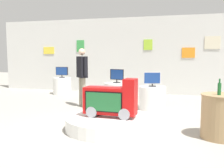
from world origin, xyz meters
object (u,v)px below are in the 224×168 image
Objects in this scene: shopper_browsing_near_truck at (82,73)px; main_display_pedestal at (110,123)px; side_table_round at (222,116)px; bottle_on_side_table at (219,88)px; display_pedestal_left_rear at (152,98)px; tv_on_left_rear at (152,79)px; display_pedestal_far_right at (62,86)px; tv_on_right_rear at (117,76)px; tv_on_far_right at (62,72)px; novelty_firetruck_tv at (111,101)px; display_pedestal_right_rear at (117,93)px.

main_display_pedestal is at bearing -54.47° from shopper_browsing_near_truck.
bottle_on_side_table is (-0.07, -0.10, 0.51)m from side_table_round.
side_table_round reaches higher than display_pedestal_left_rear.
tv_on_left_rear is 0.67× the size of display_pedestal_far_right.
main_display_pedestal is 3.08m from tv_on_right_rear.
tv_on_left_rear reaches higher than display_pedestal_left_rear.
display_pedestal_far_right is 6.81m from bottle_on_side_table.
display_pedestal_far_right is at bearing 87.57° from tv_on_far_right.
novelty_firetruck_tv is 3.01m from display_pedestal_right_rear.
novelty_firetruck_tv is at bearing -77.02° from display_pedestal_right_rear.
main_display_pedestal is at bearing -77.38° from display_pedestal_right_rear.
tv_on_left_rear is (0.53, 2.28, 0.27)m from novelty_firetruck_tv.
display_pedestal_right_rear is 1.59× the size of tv_on_far_right.
tv_on_left_rear is 1.60× the size of bottle_on_side_table.
novelty_firetruck_tv is 3.01m from tv_on_right_rear.
main_display_pedestal is 2.40× the size of display_pedestal_left_rear.
tv_on_right_rear reaches higher than display_pedestal_left_rear.
tv_on_left_rear is at bearing 122.41° from bottle_on_side_table.
tv_on_far_right is (-3.78, 1.94, 0.02)m from tv_on_left_rear.
display_pedestal_right_rear is 2.88m from display_pedestal_far_right.
tv_on_right_rear is (-0.65, 2.91, 0.75)m from main_display_pedestal.
display_pedestal_far_right is at bearing 127.56° from novelty_firetruck_tv.
display_pedestal_left_rear is 1.36m from display_pedestal_right_rear.
tv_on_left_rear is 1.47m from display_pedestal_right_rear.
bottle_on_side_table reaches higher than main_display_pedestal.
side_table_round is at bearing -38.10° from tv_on_far_right.
main_display_pedestal is 3.90× the size of tv_on_left_rear.
main_display_pedestal is at bearing -103.61° from tv_on_left_rear.
tv_on_right_rear reaches higher than tv_on_far_right.
display_pedestal_far_right is 6.78m from side_table_round.
bottle_on_side_table is at bearing -57.59° from tv_on_left_rear.
tv_on_far_right is (-0.00, -0.00, 0.55)m from display_pedestal_far_right.
shopper_browsing_near_truck reaches higher than tv_on_left_rear.
tv_on_right_rear reaches higher than main_display_pedestal.
tv_on_far_right is (-2.57, 1.29, -0.00)m from tv_on_right_rear.
side_table_round is at bearing -38.13° from display_pedestal_far_right.
novelty_firetruck_tv is 2.09m from side_table_round.
main_display_pedestal is at bearing -179.27° from side_table_round.
tv_on_left_rear is 2.77m from side_table_round.
display_pedestal_right_rear is at bearing 133.68° from side_table_round.
bottle_on_side_table is (2.04, -0.07, 0.80)m from main_display_pedestal.
display_pedestal_left_rear is 1.61× the size of tv_on_right_rear.
novelty_firetruck_tv is 2.28× the size of tv_on_right_rear.
bottle_on_side_table reaches higher than display_pedestal_right_rear.
display_pedestal_left_rear is 0.93× the size of side_table_round.
shopper_browsing_near_truck is (-0.82, -0.85, 0.13)m from tv_on_right_rear.
side_table_round is (2.76, -2.89, -0.46)m from tv_on_right_rear.
bottle_on_side_table is at bearing -1.77° from novelty_firetruck_tv.
tv_on_far_right is (-3.23, 4.21, 0.74)m from main_display_pedestal.
shopper_browsing_near_truck is (1.75, -2.14, 0.13)m from tv_on_far_right.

